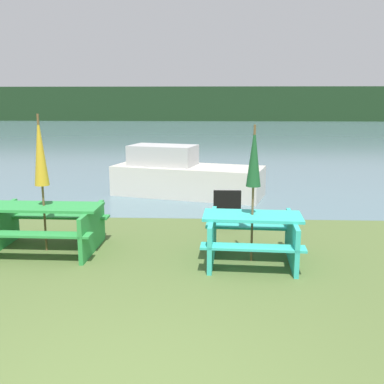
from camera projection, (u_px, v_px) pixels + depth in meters
The scene contains 8 objects.
water at pixel (201, 133), 34.17m from camera, with size 60.00×50.00×0.00m.
far_treeline at pixel (205, 104), 53.33m from camera, with size 80.00×1.60×4.00m.
picnic_table_teal at pixel (252, 234), 7.08m from camera, with size 1.61×1.47×0.76m.
picnic_table_green at pixel (45, 223), 7.57m from camera, with size 1.92×1.41×0.78m.
umbrella_darkgreen at pixel (254, 158), 6.83m from camera, with size 0.23×0.23×2.16m.
umbrella_gold at pixel (40, 152), 7.33m from camera, with size 0.24×0.24×2.30m.
boat at pixel (184, 176), 12.00m from camera, with size 4.16×2.41×1.32m.
signboard at pixel (227, 209), 8.99m from camera, with size 0.55×0.08×0.75m.
Camera 1 is at (0.78, -3.21, 2.53)m, focal length 42.00 mm.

